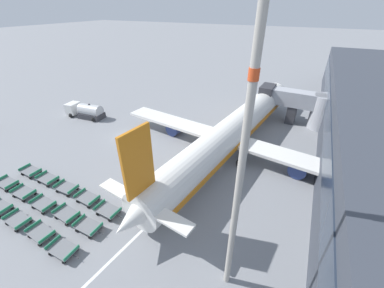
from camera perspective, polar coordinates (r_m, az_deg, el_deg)
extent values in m
plane|color=gray|center=(42.58, -15.78, 1.70)|extent=(500.00, 500.00, 0.00)
cube|color=#232D3D|center=(30.57, 29.92, -1.00)|extent=(0.12, 103.54, 3.43)
cylinder|color=#A8AAB2|center=(48.85, 29.19, 6.72)|extent=(4.25, 4.25, 6.20)
cube|color=#A8AAB2|center=(48.39, 23.67, 10.09)|extent=(10.50, 3.29, 2.76)
cube|color=#2D2D33|center=(49.04, 17.67, 11.49)|extent=(2.59, 4.35, 3.32)
cube|color=#38383D|center=(49.45, 22.92, 6.76)|extent=(1.71, 2.62, 3.43)
cylinder|color=white|center=(36.99, 10.20, 3.60)|extent=(9.77, 41.38, 4.40)
sphere|color=white|center=(55.19, 19.49, 11.60)|extent=(4.18, 4.18, 4.18)
cone|color=white|center=(23.17, -12.90, -16.16)|extent=(4.83, 5.78, 4.18)
cube|color=orange|center=(20.13, -12.98, -4.41)|extent=(0.71, 3.31, 6.21)
cube|color=white|center=(23.03, -11.79, -14.01)|extent=(10.99, 2.86, 0.24)
cube|color=white|center=(36.12, 8.94, 1.23)|extent=(39.05, 8.69, 0.44)
cylinder|color=navy|center=(34.81, 24.60, -4.89)|extent=(2.73, 3.39, 2.34)
cylinder|color=navy|center=(41.68, -3.81, 4.12)|extent=(2.73, 3.39, 2.34)
cube|color=orange|center=(37.34, 10.09, 2.56)|extent=(9.32, 37.31, 0.79)
cylinder|color=#56565B|center=(48.74, 16.42, 7.22)|extent=(0.24, 0.24, 1.62)
sphere|color=black|center=(49.06, 16.28, 6.36)|extent=(1.15, 1.15, 1.15)
cylinder|color=#56565B|center=(33.65, 11.68, -3.33)|extent=(0.24, 0.24, 1.62)
sphere|color=black|center=(34.11, 11.54, -4.46)|extent=(1.15, 1.15, 1.15)
cylinder|color=#56565B|center=(35.91, 2.66, -0.28)|extent=(0.24, 0.24, 1.62)
sphere|color=black|center=(36.33, 2.63, -1.37)|extent=(1.15, 1.15, 1.15)
cube|color=white|center=(54.57, -26.85, 7.76)|extent=(2.21, 2.82, 2.18)
cube|color=#333338|center=(51.91, -23.17, 6.40)|extent=(5.17, 3.15, 1.11)
cylinder|color=#B7BABC|center=(51.50, -23.42, 7.53)|extent=(4.90, 2.84, 2.34)
sphere|color=#333338|center=(51.10, -23.69, 8.72)|extent=(0.44, 0.44, 0.44)
sphere|color=black|center=(55.53, -25.53, 7.27)|extent=(0.90, 0.90, 0.90)
sphere|color=black|center=(53.98, -27.28, 6.19)|extent=(0.90, 0.90, 0.90)
sphere|color=black|center=(51.85, -21.06, 6.69)|extent=(0.90, 0.90, 0.90)
sphere|color=black|center=(50.19, -22.81, 5.53)|extent=(0.90, 0.90, 0.90)
cube|color=#237F56|center=(33.36, -38.54, -12.33)|extent=(0.10, 1.66, 0.32)
cube|color=#333338|center=(33.25, -38.04, -13.03)|extent=(0.70, 0.07, 0.06)
sphere|color=black|center=(34.13, -37.48, -12.21)|extent=(0.36, 0.36, 0.36)
sphere|color=black|center=(35.58, -38.89, -11.00)|extent=(0.36, 0.36, 0.36)
cube|color=slate|center=(31.64, -36.64, -14.49)|extent=(2.72, 1.83, 0.10)
cube|color=#237F56|center=(30.54, -35.70, -15.31)|extent=(0.19, 1.66, 0.32)
cube|color=#237F56|center=(32.50, -37.75, -13.18)|extent=(0.19, 1.66, 0.32)
cube|color=#333338|center=(30.46, -35.16, -16.11)|extent=(0.70, 0.11, 0.06)
sphere|color=black|center=(31.06, -36.81, -16.43)|extent=(0.36, 0.36, 0.36)
sphere|color=black|center=(31.31, -34.54, -15.11)|extent=(0.36, 0.36, 0.36)
sphere|color=black|center=(32.46, -38.25, -14.84)|extent=(0.36, 0.36, 0.36)
sphere|color=black|center=(32.70, -36.07, -13.59)|extent=(0.36, 0.36, 0.36)
cube|color=slate|center=(28.97, -32.85, -17.56)|extent=(2.75, 1.89, 0.10)
cube|color=#237F56|center=(27.93, -31.69, -18.59)|extent=(0.23, 1.66, 0.32)
cube|color=#237F56|center=(29.76, -34.16, -16.03)|extent=(0.23, 1.66, 0.32)
cube|color=#333338|center=(27.89, -31.08, -19.46)|extent=(0.70, 0.12, 0.06)
sphere|color=black|center=(28.46, -32.97, -19.74)|extent=(0.36, 0.36, 0.36)
sphere|color=black|center=(28.72, -30.49, -18.26)|extent=(0.36, 0.36, 0.36)
sphere|color=black|center=(29.77, -34.70, -17.84)|extent=(0.36, 0.36, 0.36)
sphere|color=black|center=(30.01, -32.32, -16.46)|extent=(0.36, 0.36, 0.36)
cube|color=slate|center=(26.56, -28.88, -21.34)|extent=(2.62, 1.67, 0.10)
cube|color=#237F56|center=(25.63, -27.16, -22.42)|extent=(0.09, 1.66, 0.32)
cube|color=#237F56|center=(27.23, -30.70, -19.75)|extent=(0.09, 1.66, 0.32)
cube|color=#333338|center=(25.64, -26.38, -23.30)|extent=(0.70, 0.06, 0.06)
sphere|color=black|center=(26.10, -28.62, -23.77)|extent=(0.36, 0.36, 0.36)
sphere|color=black|center=(26.47, -26.13, -21.88)|extent=(0.36, 0.36, 0.36)
sphere|color=black|center=(27.24, -31.13, -21.77)|extent=(0.36, 0.36, 0.36)
sphere|color=black|center=(27.60, -28.72, -20.03)|extent=(0.36, 0.36, 0.36)
cube|color=slate|center=(38.06, -38.28, -7.39)|extent=(2.65, 1.72, 0.10)
cube|color=#237F56|center=(36.91, -37.50, -7.81)|extent=(0.12, 1.66, 0.32)
cube|color=#237F56|center=(39.00, -39.21, -6.49)|extent=(0.12, 1.66, 0.32)
cube|color=#333338|center=(36.77, -37.05, -8.43)|extent=(0.70, 0.08, 0.06)
sphere|color=black|center=(37.33, -38.38, -8.86)|extent=(0.36, 0.36, 0.36)
sphere|color=black|center=(37.68, -36.57, -7.79)|extent=(0.36, 0.36, 0.36)
sphere|color=black|center=(39.17, -37.84, -6.85)|extent=(0.36, 0.36, 0.36)
cube|color=slate|center=(35.12, -35.68, -9.48)|extent=(2.61, 1.66, 0.10)
cube|color=#237F56|center=(34.02, -34.69, -9.97)|extent=(0.08, 1.66, 0.32)
cube|color=#237F56|center=(36.01, -36.81, -8.49)|extent=(0.08, 1.66, 0.32)
cube|color=#333338|center=(33.91, -34.18, -10.64)|extent=(0.70, 0.06, 0.06)
sphere|color=black|center=(34.43, -35.68, -11.11)|extent=(0.36, 0.36, 0.36)
sphere|color=black|center=(34.83, -33.77, -9.89)|extent=(0.36, 0.36, 0.36)
sphere|color=black|center=(35.86, -37.18, -9.99)|extent=(0.36, 0.36, 0.36)
sphere|color=black|center=(36.25, -35.33, -8.84)|extent=(0.36, 0.36, 0.36)
cube|color=slate|center=(32.17, -32.41, -12.08)|extent=(2.69, 1.79, 0.10)
cube|color=#237F56|center=(31.10, -31.30, -12.77)|extent=(0.16, 1.66, 0.32)
cube|color=#237F56|center=(33.01, -33.66, -10.89)|extent=(0.16, 1.66, 0.32)
cube|color=#333338|center=(31.02, -30.74, -13.52)|extent=(0.70, 0.10, 0.06)
sphere|color=black|center=(31.53, -32.42, -13.94)|extent=(0.36, 0.36, 0.36)
sphere|color=black|center=(31.92, -30.31, -12.61)|extent=(0.36, 0.36, 0.36)
sphere|color=black|center=(32.90, -34.09, -12.53)|extent=(0.36, 0.36, 0.36)
sphere|color=black|center=(33.27, -32.04, -11.28)|extent=(0.36, 0.36, 0.36)
cube|color=slate|center=(29.63, -28.17, -14.67)|extent=(2.74, 1.87, 0.10)
cube|color=#237F56|center=(28.62, -26.85, -15.53)|extent=(0.22, 1.66, 0.32)
cube|color=#237F56|center=(30.40, -29.61, -13.29)|extent=(0.22, 1.66, 0.32)
cube|color=#333338|center=(28.58, -26.23, -16.36)|extent=(0.70, 0.12, 0.06)
sphere|color=black|center=(29.06, -28.13, -16.76)|extent=(0.36, 0.36, 0.36)
sphere|color=black|center=(29.45, -25.85, -15.27)|extent=(0.36, 0.36, 0.36)
sphere|color=black|center=(30.34, -30.08, -15.07)|extent=(0.36, 0.36, 0.36)
sphere|color=black|center=(30.71, -27.87, -13.69)|extent=(0.36, 0.36, 0.36)
cube|color=slate|center=(27.43, -23.92, -17.68)|extent=(2.61, 1.67, 0.10)
cube|color=#237F56|center=(26.53, -22.11, -18.56)|extent=(0.08, 1.66, 0.32)
cube|color=#237F56|center=(28.07, -25.79, -16.26)|extent=(0.08, 1.66, 0.32)
cube|color=#333338|center=(26.54, -21.36, -19.40)|extent=(0.70, 0.06, 0.06)
sphere|color=black|center=(26.91, -23.53, -19.96)|extent=(0.36, 0.36, 0.36)
sphere|color=black|center=(27.41, -21.30, -18.14)|extent=(0.36, 0.36, 0.36)
sphere|color=black|center=(28.02, -26.15, -18.23)|extent=(0.36, 0.36, 0.36)
sphere|color=black|center=(28.51, -23.96, -16.54)|extent=(0.36, 0.36, 0.36)
cube|color=slate|center=(38.70, -34.53, -5.38)|extent=(2.66, 1.74, 0.10)
cube|color=#237F56|center=(37.58, -33.67, -5.73)|extent=(0.13, 1.66, 0.32)
cube|color=#237F56|center=(39.62, -35.53, -4.54)|extent=(0.13, 1.66, 0.32)
cube|color=#333338|center=(37.44, -33.22, -6.34)|extent=(0.70, 0.08, 0.06)
sphere|color=black|center=(37.94, -34.56, -6.79)|extent=(0.36, 0.36, 0.36)
sphere|color=black|center=(38.38, -32.83, -5.75)|extent=(0.36, 0.36, 0.36)
sphere|color=black|center=(39.41, -35.88, -5.88)|extent=(0.36, 0.36, 0.36)
sphere|color=black|center=(39.84, -34.20, -4.90)|extent=(0.36, 0.36, 0.36)
cube|color=slate|center=(35.93, -31.62, -7.12)|extent=(2.66, 1.74, 0.10)
cube|color=#237F56|center=(34.85, -30.59, -7.55)|extent=(0.13, 1.66, 0.32)
cube|color=#237F56|center=(36.81, -32.77, -6.18)|extent=(0.13, 1.66, 0.32)
cube|color=#333338|center=(34.74, -30.09, -8.20)|extent=(0.70, 0.08, 0.06)
sphere|color=black|center=(35.21, -31.58, -8.68)|extent=(0.36, 0.36, 0.36)
sphere|color=black|center=(35.69, -29.76, -7.52)|extent=(0.36, 0.36, 0.36)
sphere|color=black|center=(36.62, -33.13, -7.64)|extent=(0.36, 0.36, 0.36)
sphere|color=black|center=(37.08, -31.35, -6.55)|extent=(0.36, 0.36, 0.36)
cube|color=slate|center=(33.19, -28.16, -9.26)|extent=(2.64, 1.70, 0.10)
cube|color=#237F56|center=(32.18, -26.83, -9.74)|extent=(0.11, 1.66, 0.32)
cube|color=#237F56|center=(33.97, -29.59, -8.26)|extent=(0.11, 1.66, 0.32)
cube|color=#333338|center=(32.11, -26.24, -10.43)|extent=(0.70, 0.07, 0.06)
sphere|color=black|center=(32.49, -27.92, -10.98)|extent=(0.36, 0.36, 0.36)
sphere|color=black|center=(33.06, -26.08, -9.64)|extent=(0.36, 0.36, 0.36)
sphere|color=black|center=(33.78, -29.89, -9.86)|extent=(0.36, 0.36, 0.36)
sphere|color=black|center=(34.33, -28.08, -8.60)|extent=(0.36, 0.36, 0.36)
cube|color=slate|center=(30.60, -24.06, -11.80)|extent=(2.69, 1.79, 0.10)
cube|color=#237F56|center=(29.63, -22.59, -12.46)|extent=(0.16, 1.66, 0.32)
cube|color=#237F56|center=(31.34, -25.61, -10.59)|extent=(0.16, 1.66, 0.32)
cube|color=#333338|center=(29.59, -21.96, -13.23)|extent=(0.70, 0.10, 0.06)
sphere|color=black|center=(29.97, -23.83, -13.74)|extent=(0.36, 0.36, 0.36)
sphere|color=black|center=(30.52, -21.80, -12.27)|extent=(0.36, 0.36, 0.36)
sphere|color=black|center=(31.20, -25.99, -12.32)|extent=(0.36, 0.36, 0.36)
sphere|color=black|center=(31.72, -23.99, -10.95)|extent=(0.36, 0.36, 0.36)
cube|color=slate|center=(28.27, -19.75, -14.83)|extent=(2.68, 1.77, 0.10)
cube|color=#237F56|center=(27.38, -17.95, -15.61)|extent=(0.15, 1.66, 0.32)
cube|color=#237F56|center=(28.91, -21.58, -13.48)|extent=(0.15, 1.66, 0.32)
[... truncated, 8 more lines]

